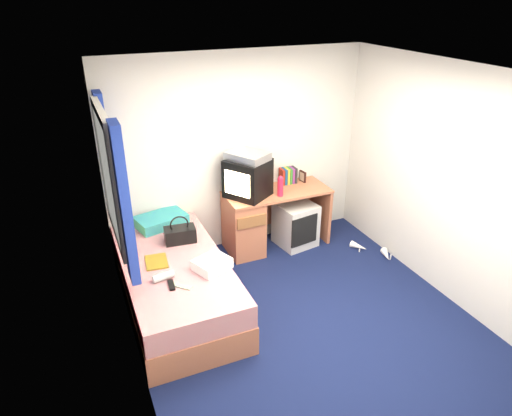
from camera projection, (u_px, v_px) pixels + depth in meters
name	position (u px, v px, depth m)	size (l,w,h in m)	color
ground	(302.00, 317.00, 4.60)	(3.40, 3.40, 0.00)	#0C1438
room_shell	(309.00, 185.00, 3.96)	(3.40, 3.40, 3.40)	white
bed	(176.00, 283.00, 4.67)	(1.01, 2.00, 0.54)	#C07250
pillow	(161.00, 220.00, 5.21)	(0.55, 0.35, 0.12)	blue
desk	(256.00, 219.00, 5.65)	(1.30, 0.55, 0.75)	#C07250
storage_cube	(296.00, 224.00, 5.81)	(0.45, 0.45, 0.56)	silver
crt_tv	(248.00, 178.00, 5.36)	(0.61, 0.62, 0.46)	black
vcr	(248.00, 156.00, 5.25)	(0.46, 0.33, 0.09)	#BCBCBE
book_row	(288.00, 176.00, 5.77)	(0.20, 0.13, 0.20)	maroon
picture_frame	(303.00, 176.00, 5.83)	(0.02, 0.12, 0.14)	black
pink_water_bottle	(280.00, 187.00, 5.41)	(0.07, 0.07, 0.23)	#ED2140
aerosol_can	(266.00, 185.00, 5.53)	(0.05, 0.05, 0.16)	silver
handbag	(180.00, 234.00, 4.86)	(0.34, 0.22, 0.30)	black
towel	(212.00, 264.00, 4.40)	(0.32, 0.27, 0.11)	white
magazine	(156.00, 262.00, 4.52)	(0.21, 0.28, 0.01)	yellow
water_bottle	(163.00, 277.00, 4.24)	(0.07, 0.07, 0.20)	silver
colour_swatch_fan	(180.00, 286.00, 4.16)	(0.22, 0.06, 0.01)	yellow
remote_control	(171.00, 285.00, 4.17)	(0.05, 0.16, 0.02)	black
window_assembly	(113.00, 179.00, 4.17)	(0.11, 1.42, 1.40)	silver
white_heels	(372.00, 251.00, 5.68)	(0.36, 0.54, 0.09)	white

